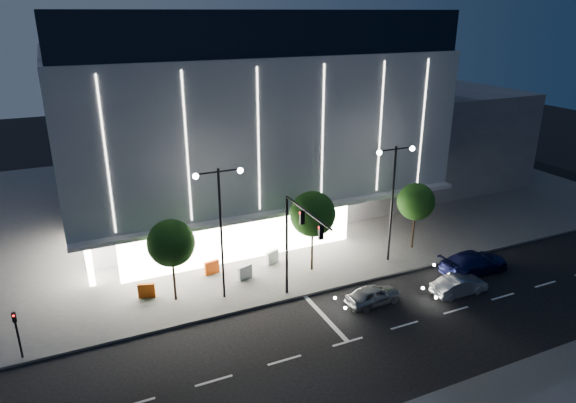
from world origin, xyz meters
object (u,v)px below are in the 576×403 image
at_px(ped_signal_far, 17,330).
at_px(car_second, 459,285).
at_px(traffic_mast, 297,234).
at_px(car_third, 474,262).
at_px(barrier_c, 212,267).
at_px(tree_right, 416,204).
at_px(barrier_d, 272,257).
at_px(barrier_a, 147,290).
at_px(tree_left, 172,245).
at_px(street_lamp_east, 393,187).
at_px(street_lamp_west, 220,215).
at_px(tree_mid, 313,216).
at_px(barrier_b, 245,272).
at_px(car_lead, 373,295).

bearing_deg(ped_signal_far, car_second, -9.58).
bearing_deg(traffic_mast, car_third, -5.58).
xyz_separation_m(ped_signal_far, barrier_c, (12.19, 4.93, -1.24)).
distance_m(ped_signal_far, tree_right, 28.21).
bearing_deg(barrier_d, barrier_a, 163.18).
relative_size(traffic_mast, car_second, 1.79).
height_order(traffic_mast, tree_left, traffic_mast).
distance_m(street_lamp_east, tree_left, 16.12).
distance_m(street_lamp_east, ped_signal_far, 25.37).
height_order(street_lamp_west, barrier_c, street_lamp_west).
bearing_deg(traffic_mast, tree_left, 152.16).
xyz_separation_m(traffic_mast, tree_mid, (3.03, 3.68, -0.69)).
distance_m(tree_right, barrier_b, 14.31).
bearing_deg(barrier_b, barrier_a, 160.05).
relative_size(ped_signal_far, barrier_a, 2.73).
bearing_deg(barrier_a, car_second, -4.40).
height_order(car_third, barrier_a, car_third).
height_order(tree_left, car_lead, tree_left).
bearing_deg(traffic_mast, tree_right, 17.02).
distance_m(car_second, barrier_c, 17.15).
height_order(tree_mid, car_second, tree_mid).
distance_m(traffic_mast, tree_right, 12.63).
xyz_separation_m(tree_right, barrier_d, (-11.24, 2.13, -3.23)).
bearing_deg(car_third, barrier_b, 69.48).
relative_size(street_lamp_east, ped_signal_far, 3.00).
bearing_deg(car_second, tree_mid, 47.76).
bearing_deg(barrier_b, traffic_mast, -84.21).
bearing_deg(barrier_d, tree_left, 171.92).
height_order(traffic_mast, barrier_b, traffic_mast).
bearing_deg(barrier_d, barrier_b, -175.89).
bearing_deg(traffic_mast, barrier_b, 113.17).
bearing_deg(ped_signal_far, barrier_b, 12.99).
distance_m(tree_left, barrier_d, 8.73).
relative_size(barrier_b, barrier_c, 1.00).
xyz_separation_m(tree_left, tree_mid, (10.00, 0.00, 0.30)).
relative_size(street_lamp_west, barrier_c, 8.18).
bearing_deg(traffic_mast, car_second, -17.50).
xyz_separation_m(tree_mid, barrier_a, (-11.69, 1.04, -3.68)).
bearing_deg(barrier_c, traffic_mast, -67.96).
xyz_separation_m(traffic_mast, car_second, (10.52, -3.32, -4.38)).
height_order(street_lamp_east, car_second, street_lamp_east).
xyz_separation_m(traffic_mast, ped_signal_far, (-16.00, 1.16, -3.14)).
xyz_separation_m(tree_left, barrier_a, (-1.69, 1.04, -3.38)).
xyz_separation_m(street_lamp_west, car_lead, (8.60, -4.64, -5.31)).
height_order(tree_left, barrier_c, tree_left).
xyz_separation_m(traffic_mast, street_lamp_west, (-4.00, 2.66, 0.93)).
height_order(car_lead, barrier_b, car_lead).
bearing_deg(barrier_c, ped_signal_far, -168.03).
distance_m(traffic_mast, car_second, 11.87).
distance_m(tree_mid, barrier_a, 12.30).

